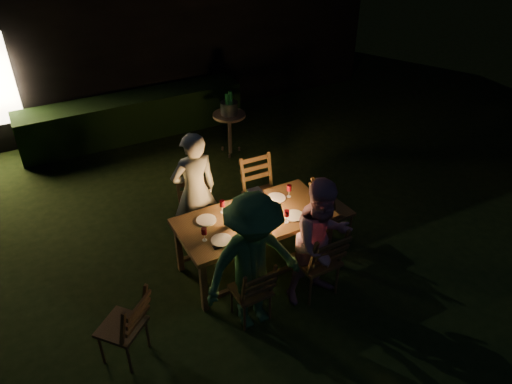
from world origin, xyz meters
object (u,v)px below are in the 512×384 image
chair_end (331,220)px  bottle_bucket_a (227,107)px  dining_table (254,222)px  lantern (256,204)px  chair_spare (125,337)px  person_opp_left (253,263)px  bottle_bucket_b (231,104)px  chair_far_right (262,205)px  person_house_side (195,191)px  chair_far_left (199,227)px  bottle_table (236,214)px  chair_near_left (251,300)px  ice_bucket (229,108)px  person_opp_right (322,242)px  chair_near_right (316,271)px  side_table (229,119)px

chair_end → bottle_bucket_a: (-0.28, 2.85, 0.63)m
dining_table → lantern: bearing=45.0°
chair_spare → lantern: (1.92, 0.71, 0.66)m
person_opp_left → bottle_bucket_b: person_opp_left is taller
lantern → chair_far_right: bearing=56.5°
person_house_side → person_opp_left: (0.04, -1.64, 0.02)m
chair_far_left → person_opp_left: 1.69m
chair_spare → bottle_bucket_b: bottle_bucket_b is taller
dining_table → person_opp_left: bearing=-118.8°
person_house_side → bottle_table: person_house_side is taller
chair_near_left → chair_far_right: bearing=55.8°
ice_bucket → person_opp_right: bearing=-98.1°
chair_far_left → person_opp_left: person_opp_left is taller
chair_end → person_opp_right: (-0.76, -0.84, 0.52)m
dining_table → lantern: (0.05, 0.05, 0.24)m
dining_table → lantern: 0.25m
person_opp_right → lantern: (-0.42, 0.86, 0.13)m
chair_near_right → lantern: size_ratio=3.08×
chair_near_left → chair_far_left: (-0.03, 1.54, 0.02)m
chair_spare → dining_table: bearing=-22.4°
chair_far_right → side_table: (0.47, 2.13, 0.37)m
chair_near_right → chair_end: size_ratio=1.06×
person_opp_right → side_table: person_opp_right is taller
chair_near_left → bottle_bucket_a: size_ratio=2.87×
dining_table → chair_far_right: chair_far_right is taller
dining_table → chair_end: size_ratio=1.92×
dining_table → bottle_bucket_b: (1.05, 2.95, 0.22)m
chair_far_right → bottle_bucket_b: bearing=-102.3°
person_opp_left → bottle_bucket_a: person_opp_left is taller
person_opp_right → bottle_table: (-0.72, 0.80, 0.12)m
person_opp_right → lantern: size_ratio=4.73×
chair_end → lantern: lantern is taller
chair_far_left → chair_near_left: bearing=97.5°
chair_far_left → ice_bucket: bearing=-118.0°
chair_near_right → chair_far_left: chair_near_right is taller
side_table → chair_end: bearing=-85.5°
bottle_bucket_b → chair_end: bearing=-86.5°
chair_near_left → bottle_bucket_a: bearing=66.8°
chair_near_left → chair_far_right: 1.84m
bottle_bucket_a → chair_far_right: bearing=-101.3°
chair_near_right → lantern: 1.11m
person_opp_right → ice_bucket: (0.53, 3.72, 0.06)m
dining_table → person_house_side: (-0.47, 0.81, 0.13)m
person_opp_right → bottle_bucket_a: bearing=81.3°
chair_near_right → bottle_bucket_a: bearing=80.5°
chair_far_left → ice_bucket: ice_bucket is taller
chair_far_right → lantern: size_ratio=3.05×
dining_table → chair_spare: 2.03m
chair_end → chair_far_right: bearing=-142.9°
chair_far_left → chair_far_right: size_ratio=0.91×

